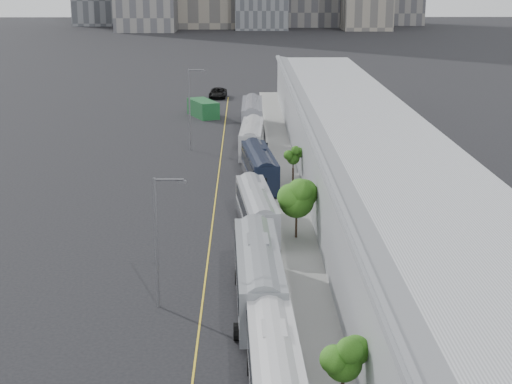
{
  "coord_description": "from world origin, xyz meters",
  "views": [
    {
      "loc": [
        1.26,
        -0.04,
        20.49
      ],
      "look_at": [
        2.21,
        62.85,
        3.0
      ],
      "focal_mm": 55.0,
      "sensor_mm": 36.0,
      "label": 1
    }
  ],
  "objects_px": {
    "bus_4": "(257,214)",
    "shipping_container": "(203,108)",
    "street_lamp_near": "(159,233)",
    "bus_6": "(252,141)",
    "bus_5": "(259,170)",
    "suv": "(218,93)",
    "bus_3": "(258,281)",
    "street_lamp_far": "(191,104)",
    "bus_2": "(275,378)",
    "bus_7": "(252,117)"
  },
  "relations": [
    {
      "from": "suv",
      "to": "street_lamp_near",
      "type": "bearing_deg",
      "value": -87.89
    },
    {
      "from": "bus_4",
      "to": "shipping_container",
      "type": "distance_m",
      "value": 54.67
    },
    {
      "from": "bus_3",
      "to": "street_lamp_near",
      "type": "xyz_separation_m",
      "value": [
        -6.18,
        -0.12,
        3.24
      ]
    },
    {
      "from": "street_lamp_near",
      "to": "shipping_container",
      "type": "relative_size",
      "value": 1.24
    },
    {
      "from": "bus_4",
      "to": "bus_5",
      "type": "height_order",
      "value": "bus_5"
    },
    {
      "from": "bus_3",
      "to": "shipping_container",
      "type": "xyz_separation_m",
      "value": [
        -6.99,
        69.36,
        -0.46
      ]
    },
    {
      "from": "bus_3",
      "to": "street_lamp_near",
      "type": "height_order",
      "value": "street_lamp_near"
    },
    {
      "from": "bus_4",
      "to": "street_lamp_near",
      "type": "height_order",
      "value": "street_lamp_near"
    },
    {
      "from": "bus_4",
      "to": "bus_7",
      "type": "relative_size",
      "value": 0.9
    },
    {
      "from": "bus_5",
      "to": "street_lamp_near",
      "type": "height_order",
      "value": "street_lamp_near"
    },
    {
      "from": "street_lamp_near",
      "to": "street_lamp_far",
      "type": "relative_size",
      "value": 0.87
    },
    {
      "from": "street_lamp_far",
      "to": "suv",
      "type": "bearing_deg",
      "value": 87.49
    },
    {
      "from": "bus_2",
      "to": "suv",
      "type": "bearing_deg",
      "value": 91.89
    },
    {
      "from": "shipping_container",
      "to": "street_lamp_near",
      "type": "bearing_deg",
      "value": -112.3
    },
    {
      "from": "bus_4",
      "to": "shipping_container",
      "type": "height_order",
      "value": "bus_4"
    },
    {
      "from": "bus_5",
      "to": "bus_6",
      "type": "bearing_deg",
      "value": 86.83
    },
    {
      "from": "bus_7",
      "to": "suv",
      "type": "distance_m",
      "value": 28.99
    },
    {
      "from": "shipping_container",
      "to": "suv",
      "type": "xyz_separation_m",
      "value": [
        1.61,
        18.49,
        -0.38
      ]
    },
    {
      "from": "bus_6",
      "to": "bus_5",
      "type": "bearing_deg",
      "value": -84.58
    },
    {
      "from": "bus_6",
      "to": "bus_4",
      "type": "bearing_deg",
      "value": -86.92
    },
    {
      "from": "street_lamp_far",
      "to": "street_lamp_near",
      "type": "bearing_deg",
      "value": -88.73
    },
    {
      "from": "bus_3",
      "to": "street_lamp_far",
      "type": "distance_m",
      "value": 46.95
    },
    {
      "from": "bus_2",
      "to": "bus_3",
      "type": "xyz_separation_m",
      "value": [
        -0.59,
        12.18,
        0.2
      ]
    },
    {
      "from": "street_lamp_far",
      "to": "suv",
      "type": "height_order",
      "value": "street_lamp_far"
    },
    {
      "from": "bus_2",
      "to": "bus_7",
      "type": "relative_size",
      "value": 0.9
    },
    {
      "from": "bus_3",
      "to": "bus_5",
      "type": "height_order",
      "value": "bus_3"
    },
    {
      "from": "bus_5",
      "to": "suv",
      "type": "height_order",
      "value": "bus_5"
    },
    {
      "from": "bus_6",
      "to": "street_lamp_near",
      "type": "distance_m",
      "value": 44.88
    },
    {
      "from": "bus_2",
      "to": "bus_7",
      "type": "distance_m",
      "value": 71.6
    },
    {
      "from": "bus_3",
      "to": "bus_4",
      "type": "distance_m",
      "value": 15.16
    },
    {
      "from": "bus_2",
      "to": "street_lamp_far",
      "type": "bearing_deg",
      "value": 96.08
    },
    {
      "from": "bus_2",
      "to": "bus_5",
      "type": "bearing_deg",
      "value": 88.4
    },
    {
      "from": "bus_7",
      "to": "street_lamp_far",
      "type": "bearing_deg",
      "value": -118.51
    },
    {
      "from": "bus_7",
      "to": "shipping_container",
      "type": "xyz_separation_m",
      "value": [
        -7.21,
        9.94,
        -0.44
      ]
    },
    {
      "from": "street_lamp_near",
      "to": "bus_3",
      "type": "bearing_deg",
      "value": 1.09
    },
    {
      "from": "street_lamp_far",
      "to": "bus_4",
      "type": "bearing_deg",
      "value": -76.72
    },
    {
      "from": "bus_4",
      "to": "suv",
      "type": "relative_size",
      "value": 2.0
    },
    {
      "from": "bus_2",
      "to": "suv",
      "type": "height_order",
      "value": "bus_2"
    },
    {
      "from": "bus_4",
      "to": "bus_7",
      "type": "xyz_separation_m",
      "value": [
        0.09,
        44.26,
        0.19
      ]
    },
    {
      "from": "street_lamp_far",
      "to": "shipping_container",
      "type": "bearing_deg",
      "value": 89.46
    },
    {
      "from": "bus_6",
      "to": "street_lamp_far",
      "type": "relative_size",
      "value": 1.28
    },
    {
      "from": "bus_4",
      "to": "bus_5",
      "type": "xyz_separation_m",
      "value": [
        0.52,
        14.86,
        0.03
      ]
    },
    {
      "from": "bus_5",
      "to": "street_lamp_near",
      "type": "relative_size",
      "value": 1.46
    },
    {
      "from": "bus_5",
      "to": "street_lamp_far",
      "type": "distance_m",
      "value": 18.47
    },
    {
      "from": "bus_3",
      "to": "bus_6",
      "type": "relative_size",
      "value": 1.1
    },
    {
      "from": "suv",
      "to": "shipping_container",
      "type": "bearing_deg",
      "value": -92.34
    },
    {
      "from": "bus_6",
      "to": "street_lamp_far",
      "type": "xyz_separation_m",
      "value": [
        -7.22,
        2.02,
        4.05
      ]
    },
    {
      "from": "bus_3",
      "to": "street_lamp_far",
      "type": "height_order",
      "value": "street_lamp_far"
    },
    {
      "from": "bus_5",
      "to": "suv",
      "type": "bearing_deg",
      "value": 90.23
    },
    {
      "from": "street_lamp_near",
      "to": "suv",
      "type": "relative_size",
      "value": 1.39
    }
  ]
}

